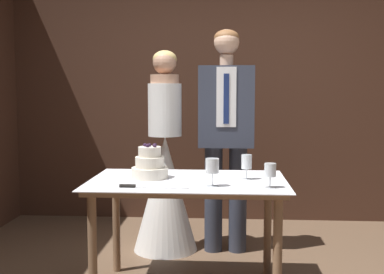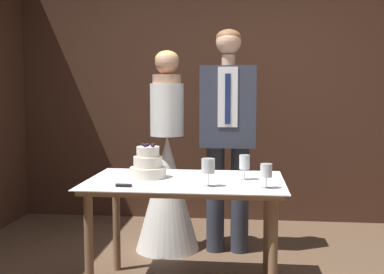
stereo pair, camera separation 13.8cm
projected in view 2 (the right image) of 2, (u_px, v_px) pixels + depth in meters
name	position (u px, v px, depth m)	size (l,w,h in m)	color
wall_back	(223.00, 86.00, 5.02)	(4.52, 0.12, 2.80)	#472B1E
cake_table	(185.00, 193.00, 3.20)	(1.30, 0.83, 0.76)	#8E6B4C
tiered_cake	(148.00, 165.00, 3.26)	(0.25, 0.25, 0.24)	silver
cake_knife	(136.00, 186.00, 2.94)	(0.43, 0.04, 0.02)	silver
wine_glass_near	(244.00, 163.00, 3.19)	(0.07, 0.07, 0.17)	silver
wine_glass_middle	(208.00, 167.00, 2.96)	(0.08, 0.08, 0.18)	silver
wine_glass_far	(266.00, 172.00, 2.90)	(0.07, 0.07, 0.15)	silver
bride	(167.00, 178.00, 4.07)	(0.54, 0.54, 1.69)	white
groom	(228.00, 128.00, 3.98)	(0.45, 0.25, 1.85)	#333847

